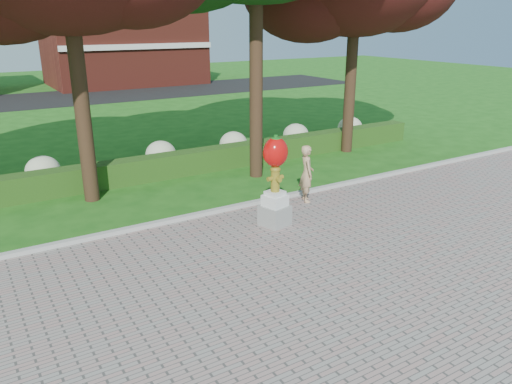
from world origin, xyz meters
TOP-DOWN VIEW (x-y plane):
  - ground at (0.00, 0.00)m, footprint 100.00×100.00m
  - walkway at (0.00, -4.00)m, footprint 40.00×14.00m
  - curb at (0.00, 3.00)m, footprint 40.00×0.18m
  - lawn_hedge at (0.00, 7.00)m, footprint 24.00×0.70m
  - hydrangea_row at (0.57, 8.00)m, footprint 20.10×1.10m
  - street at (0.00, 28.00)m, footprint 50.00×8.00m
  - building_right at (8.00, 34.00)m, footprint 12.00×8.00m
  - hydrant_sculpture at (1.59, 1.45)m, footprint 0.79×0.79m
  - woman at (3.38, 2.47)m, footprint 0.60×0.72m

SIDE VIEW (x-z plane):
  - ground at x=0.00m, z-range 0.00..0.00m
  - street at x=0.00m, z-range 0.00..0.02m
  - walkway at x=0.00m, z-range 0.00..0.04m
  - curb at x=0.00m, z-range 0.00..0.15m
  - lawn_hedge at x=0.00m, z-range 0.00..0.80m
  - hydrangea_row at x=0.57m, z-range 0.06..1.04m
  - woman at x=3.38m, z-range 0.04..1.74m
  - hydrant_sculpture at x=1.59m, z-range 0.11..2.52m
  - building_right at x=8.00m, z-range 0.00..6.40m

